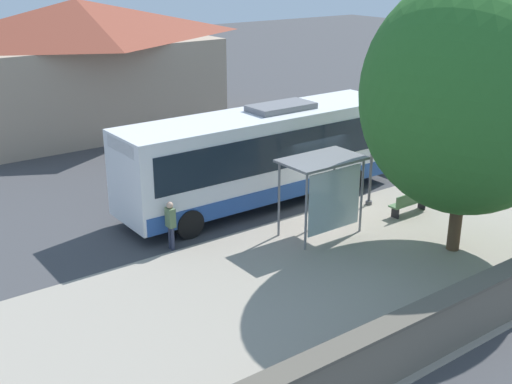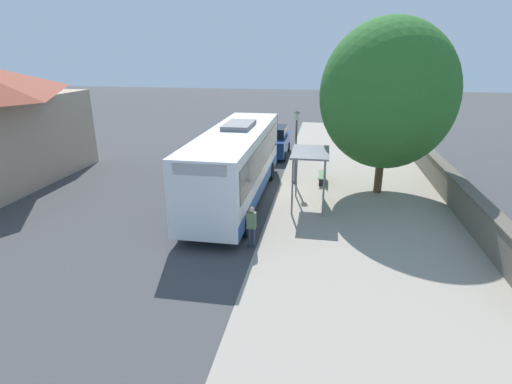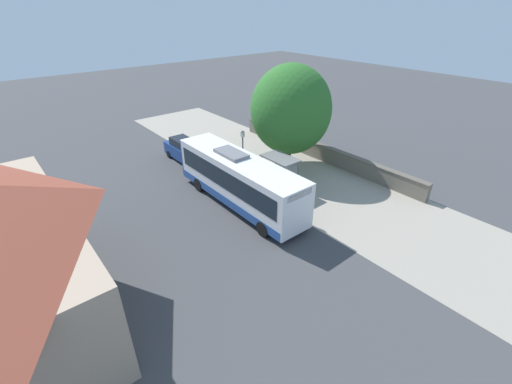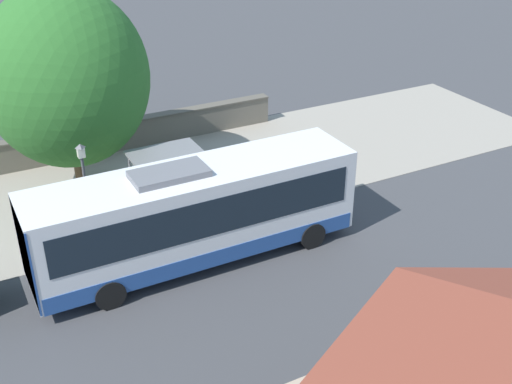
{
  "view_description": "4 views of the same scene",
  "coord_description": "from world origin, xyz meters",
  "px_view_note": "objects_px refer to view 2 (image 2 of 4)",
  "views": [
    {
      "loc": [
        -16.44,
        15.39,
        8.83
      ],
      "look_at": [
        0.88,
        2.63,
        0.9
      ],
      "focal_mm": 45.0,
      "sensor_mm": 36.0,
      "label": 1
    },
    {
      "loc": [
        -2.28,
        19.77,
        6.96
      ],
      "look_at": [
        0.63,
        2.89,
        0.92
      ],
      "focal_mm": 28.0,
      "sensor_mm": 36.0,
      "label": 2
    },
    {
      "loc": [
        14.2,
        18.45,
        12.54
      ],
      "look_at": [
        1.75,
        3.32,
        1.64
      ],
      "focal_mm": 24.0,
      "sensor_mm": 36.0,
      "label": 3
    },
    {
      "loc": [
        19.51,
        -5.39,
        12.86
      ],
      "look_at": [
        1.13,
        4.31,
        1.67
      ],
      "focal_mm": 45.0,
      "sensor_mm": 36.0,
      "label": 4
    }
  ],
  "objects_px": {
    "bus": "(236,163)",
    "parked_car_behind_bus": "(275,142)",
    "bus_shelter": "(314,162)",
    "street_lamp_near": "(296,141)",
    "pedestrian": "(251,224)",
    "bench": "(323,174)",
    "shade_tree": "(387,95)"
  },
  "relations": [
    {
      "from": "bus",
      "to": "parked_car_behind_bus",
      "type": "distance_m",
      "value": 9.31
    },
    {
      "from": "bus_shelter",
      "to": "street_lamp_near",
      "type": "bearing_deg",
      "value": -72.09
    },
    {
      "from": "pedestrian",
      "to": "bench",
      "type": "relative_size",
      "value": 0.9
    },
    {
      "from": "street_lamp_near",
      "to": "bench",
      "type": "bearing_deg",
      "value": -161.53
    },
    {
      "from": "bench",
      "to": "street_lamp_near",
      "type": "distance_m",
      "value": 2.52
    },
    {
      "from": "bus",
      "to": "bus_shelter",
      "type": "relative_size",
      "value": 4.13
    },
    {
      "from": "shade_tree",
      "to": "pedestrian",
      "type": "bearing_deg",
      "value": 53.37
    },
    {
      "from": "bus",
      "to": "street_lamp_near",
      "type": "height_order",
      "value": "street_lamp_near"
    },
    {
      "from": "bus",
      "to": "bench",
      "type": "xyz_separation_m",
      "value": [
        -4.2,
        -3.52,
        -1.42
      ]
    },
    {
      "from": "bus",
      "to": "shade_tree",
      "type": "bearing_deg",
      "value": -161.75
    },
    {
      "from": "bus_shelter",
      "to": "parked_car_behind_bus",
      "type": "height_order",
      "value": "bus_shelter"
    },
    {
      "from": "pedestrian",
      "to": "street_lamp_near",
      "type": "height_order",
      "value": "street_lamp_near"
    },
    {
      "from": "bus",
      "to": "parked_car_behind_bus",
      "type": "bearing_deg",
      "value": -94.65
    },
    {
      "from": "bus",
      "to": "bench",
      "type": "relative_size",
      "value": 6.3
    },
    {
      "from": "bus_shelter",
      "to": "bench",
      "type": "height_order",
      "value": "bus_shelter"
    },
    {
      "from": "pedestrian",
      "to": "bus",
      "type": "bearing_deg",
      "value": -71.36
    },
    {
      "from": "bench",
      "to": "shade_tree",
      "type": "relative_size",
      "value": 0.21
    },
    {
      "from": "street_lamp_near",
      "to": "bus",
      "type": "bearing_deg",
      "value": 48.59
    },
    {
      "from": "street_lamp_near",
      "to": "shade_tree",
      "type": "bearing_deg",
      "value": 171.03
    },
    {
      "from": "bus",
      "to": "street_lamp_near",
      "type": "xyz_separation_m",
      "value": [
        -2.65,
        -3.0,
        0.5
      ]
    },
    {
      "from": "bus",
      "to": "bench",
      "type": "bearing_deg",
      "value": -140.0
    },
    {
      "from": "parked_car_behind_bus",
      "to": "bus",
      "type": "bearing_deg",
      "value": 85.35
    },
    {
      "from": "bus_shelter",
      "to": "street_lamp_near",
      "type": "distance_m",
      "value": 3.46
    },
    {
      "from": "bus_shelter",
      "to": "street_lamp_near",
      "type": "relative_size",
      "value": 0.68
    },
    {
      "from": "bench",
      "to": "street_lamp_near",
      "type": "height_order",
      "value": "street_lamp_near"
    },
    {
      "from": "bench",
      "to": "parked_car_behind_bus",
      "type": "bearing_deg",
      "value": -58.91
    },
    {
      "from": "bus_shelter",
      "to": "pedestrian",
      "type": "relative_size",
      "value": 1.69
    },
    {
      "from": "bus_shelter",
      "to": "shade_tree",
      "type": "distance_m",
      "value": 5.05
    },
    {
      "from": "pedestrian",
      "to": "parked_car_behind_bus",
      "type": "distance_m",
      "value": 14.16
    },
    {
      "from": "street_lamp_near",
      "to": "bus_shelter",
      "type": "bearing_deg",
      "value": 107.91
    },
    {
      "from": "bench",
      "to": "shade_tree",
      "type": "height_order",
      "value": "shade_tree"
    },
    {
      "from": "bus",
      "to": "parked_car_behind_bus",
      "type": "relative_size",
      "value": 2.51
    }
  ]
}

